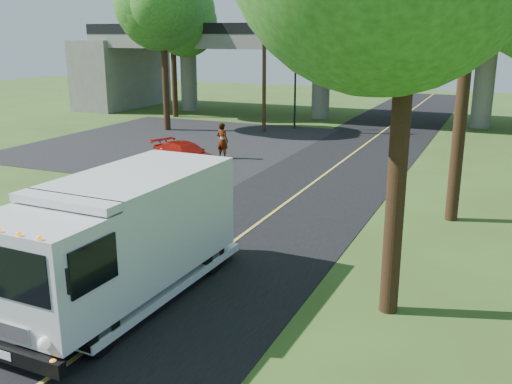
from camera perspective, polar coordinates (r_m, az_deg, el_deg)
The scene contains 12 objects.
ground at distance 15.49m, azimuth -8.36°, elevation -9.42°, with size 120.00×120.00×0.00m, color #394E1B.
road at distance 24.01m, azimuth 4.28°, elevation -0.18°, with size 7.00×90.00×0.02m, color black.
parking_lot at distance 35.75m, azimuth -8.18°, elevation 4.91°, with size 16.00×18.00×0.01m, color black.
lane_line at distance 24.00m, azimuth 4.29°, elevation -0.14°, with size 0.12×90.00×0.01m, color gold.
overpass at distance 44.53m, azimuth 14.16°, elevation 12.57°, with size 54.00×10.00×7.30m.
traffic_signal at distance 40.34m, azimuth 3.94°, elevation 10.80°, with size 0.18×0.22×5.20m.
utility_pole at distance 38.93m, azimuth 0.83°, elevation 12.72°, with size 1.60×0.26×9.00m.
tree_left_lot at distance 39.92m, azimuth -9.19°, elevation 17.36°, with size 5.60×5.50×10.50m.
tree_left_far at distance 46.58m, azimuth -8.27°, elevation 16.54°, with size 5.26×5.16×9.89m.
step_van at distance 14.45m, azimuth -13.32°, elevation -4.26°, with size 2.95×7.54×3.13m.
red_sedan at distance 29.00m, azimuth -7.05°, elevation 3.71°, with size 1.72×4.23×1.23m, color #981109.
pedestrian at distance 30.69m, azimuth -3.38°, elevation 5.12°, with size 0.70×0.46×1.93m, color gray.
Camera 1 is at (7.61, -11.83, 6.49)m, focal length 40.00 mm.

